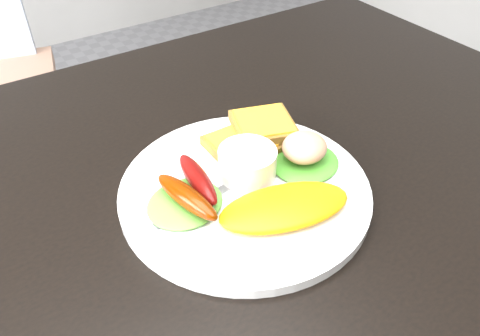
% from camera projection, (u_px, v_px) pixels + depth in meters
% --- Properties ---
extents(dining_table, '(1.20, 0.80, 0.04)m').
position_uv_depth(dining_table, '(203.00, 208.00, 0.55)').
color(dining_table, black).
rests_on(dining_table, ground).
extents(plate, '(0.29, 0.29, 0.01)m').
position_uv_depth(plate, '(245.00, 190.00, 0.54)').
color(plate, white).
rests_on(plate, dining_table).
extents(lettuce_left, '(0.11, 0.10, 0.01)m').
position_uv_depth(lettuce_left, '(185.00, 203.00, 0.51)').
color(lettuce_left, '#3B871D').
rests_on(lettuce_left, plate).
extents(lettuce_right, '(0.10, 0.09, 0.01)m').
position_uv_depth(lettuce_right, '(305.00, 162.00, 0.56)').
color(lettuce_right, '#3C8225').
rests_on(lettuce_right, plate).
extents(omelette, '(0.16, 0.10, 0.02)m').
position_uv_depth(omelette, '(285.00, 207.00, 0.50)').
color(omelette, '#F5AB09').
rests_on(omelette, plate).
extents(sausage_a, '(0.04, 0.10, 0.02)m').
position_uv_depth(sausage_a, '(187.00, 197.00, 0.49)').
color(sausage_a, '#691F01').
rests_on(sausage_a, lettuce_left).
extents(sausage_b, '(0.03, 0.09, 0.02)m').
position_uv_depth(sausage_b, '(198.00, 179.00, 0.52)').
color(sausage_b, '#5C0504').
rests_on(sausage_b, lettuce_left).
extents(ramekin, '(0.07, 0.07, 0.04)m').
position_uv_depth(ramekin, '(247.00, 165.00, 0.54)').
color(ramekin, white).
rests_on(ramekin, plate).
extents(toast_a, '(0.08, 0.08, 0.01)m').
position_uv_depth(toast_a, '(241.00, 146.00, 0.59)').
color(toast_a, olive).
rests_on(toast_a, plate).
extents(toast_b, '(0.09, 0.09, 0.01)m').
position_uv_depth(toast_b, '(263.00, 126.00, 0.60)').
color(toast_b, olive).
rests_on(toast_b, toast_a).
extents(potato_salad, '(0.07, 0.07, 0.03)m').
position_uv_depth(potato_salad, '(304.00, 147.00, 0.56)').
color(potato_salad, '#C8AF8D').
rests_on(potato_salad, lettuce_right).
extents(fork, '(0.15, 0.03, 0.00)m').
position_uv_depth(fork, '(211.00, 197.00, 0.52)').
color(fork, '#ADAFB7').
rests_on(fork, plate).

